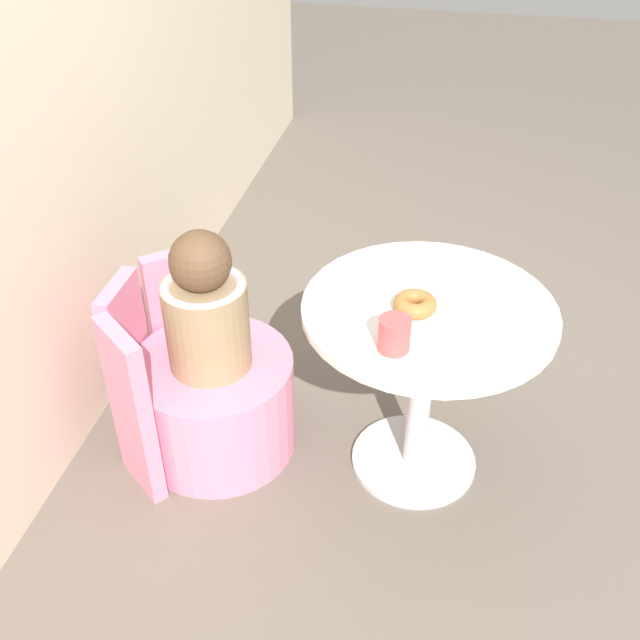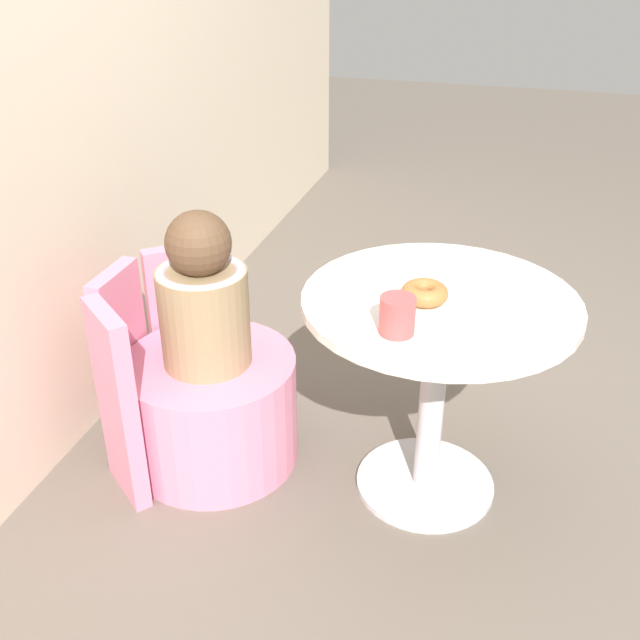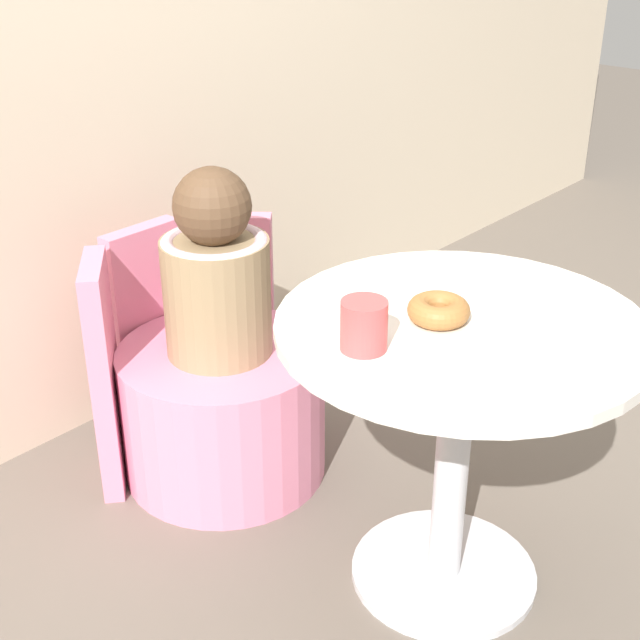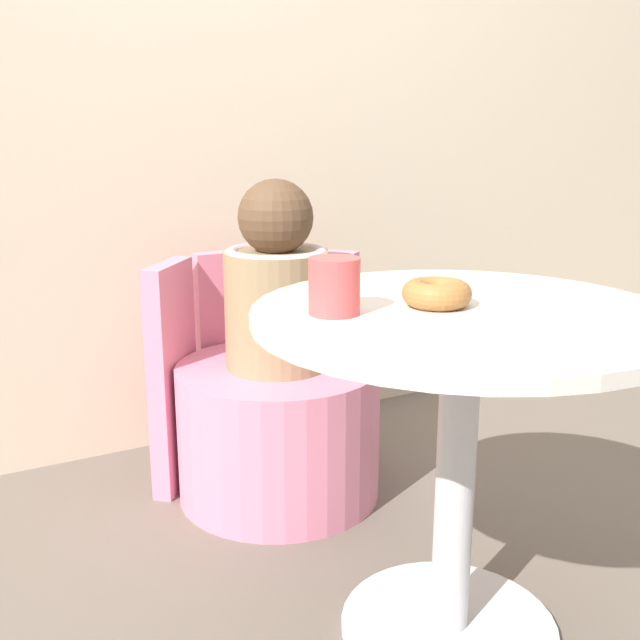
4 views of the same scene
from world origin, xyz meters
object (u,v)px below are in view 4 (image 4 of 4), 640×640
donut (437,293)px  child_figure (277,285)px  tub_chair (279,430)px  round_table (459,395)px  cup (334,286)px

donut → child_figure: bearing=91.3°
tub_chair → donut: donut is taller
tub_chair → donut: (0.01, -0.62, 0.48)m
tub_chair → donut: 0.79m
round_table → donut: size_ratio=6.03×
tub_chair → cup: size_ratio=5.51×
round_table → child_figure: 0.67m
child_figure → cup: size_ratio=4.94×
donut → cup: cup is taller
tub_chair → child_figure: (0.00, -0.00, 0.38)m
round_table → child_figure: bearing=93.7°
tub_chair → cup: 0.79m
child_figure → cup: bearing=-106.1°
tub_chair → donut: bearing=-88.7°
round_table → tub_chair: size_ratio=1.41×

